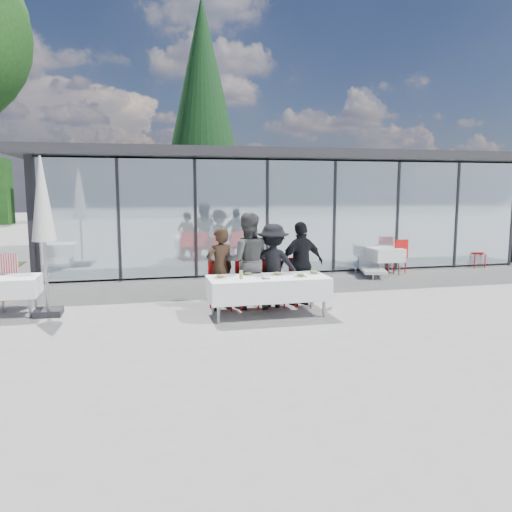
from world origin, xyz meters
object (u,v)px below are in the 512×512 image
at_px(conifer_tree, 203,105).
at_px(diner_d, 301,264).
at_px(folded_eyeglasses, 266,279).
at_px(spare_table_right, 385,255).
at_px(plate_b, 248,274).
at_px(diner_a, 220,269).
at_px(spare_table_left, 15,287).
at_px(diner_chair_a, 220,282).
at_px(diner_b, 247,261).
at_px(lounger, 372,266).
at_px(plate_extra, 301,275).
at_px(market_umbrella, 43,210).
at_px(dining_table, 268,288).
at_px(spare_chair_a, 473,250).
at_px(juice_bottle, 241,275).
at_px(plate_c, 278,274).
at_px(diner_chair_d, 300,279).
at_px(diner_chair_b, 247,281).
at_px(plate_d, 314,273).
at_px(diner_chair_c, 272,280).
at_px(diner_c, 273,266).

bearing_deg(conifer_tree, diner_d, -88.32).
distance_m(folded_eyeglasses, spare_table_right, 5.99).
distance_m(plate_b, spare_table_right, 5.88).
bearing_deg(diner_a, spare_table_left, -26.70).
bearing_deg(folded_eyeglasses, diner_chair_a, 125.47).
bearing_deg(diner_d, diner_b, -13.54).
bearing_deg(lounger, plate_extra, -131.39).
bearing_deg(spare_table_right, diner_a, -149.60).
bearing_deg(market_umbrella, dining_table, -13.76).
xyz_separation_m(dining_table, diner_d, (0.90, 0.69, 0.33)).
distance_m(folded_eyeglasses, lounger, 5.65).
height_order(folded_eyeglasses, lounger, folded_eyeglasses).
height_order(plate_b, plate_extra, same).
bearing_deg(diner_chair_a, spare_chair_a, 22.53).
distance_m(dining_table, conifer_tree, 14.21).
distance_m(spare_chair_a, lounger, 3.73).
bearing_deg(plate_b, market_umbrella, 168.35).
bearing_deg(juice_bottle, conifer_tree, 85.37).
bearing_deg(spare_chair_a, plate_c, -150.86).
distance_m(diner_chair_d, plate_c, 0.95).
bearing_deg(spare_table_left, diner_a, -6.71).
bearing_deg(spare_table_left, diner_chair_b, -5.17).
bearing_deg(diner_d, plate_d, 82.23).
xyz_separation_m(diner_chair_c, folded_eyeglasses, (-0.39, -0.98, 0.22)).
bearing_deg(diner_chair_b, folded_eyeglasses, -81.57).
bearing_deg(dining_table, diner_chair_b, 107.90).
xyz_separation_m(plate_b, lounger, (4.29, 3.44, -0.52)).
distance_m(plate_c, conifer_tree, 14.00).
bearing_deg(plate_d, juice_bottle, -172.58).
bearing_deg(diner_a, spare_chair_a, -177.14).
bearing_deg(plate_b, plate_extra, -21.82).
relative_size(diner_chair_d, spare_table_right, 1.13).
relative_size(plate_b, plate_d, 1.00).
distance_m(plate_d, conifer_tree, 14.02).
bearing_deg(lounger, plate_c, -136.48).
xyz_separation_m(spare_table_left, spare_chair_a, (12.30, 3.10, -0.02)).
relative_size(diner_chair_c, conifer_tree, 0.09).
bearing_deg(spare_table_right, folded_eyeglasses, -138.46).
height_order(diner_chair_b, diner_chair_d, same).
height_order(diner_a, juice_bottle, diner_a).
distance_m(diner_d, juice_bottle, 1.64).
height_order(plate_d, plate_extra, same).
bearing_deg(market_umbrella, plate_d, -10.14).
relative_size(diner_c, folded_eyeglasses, 12.13).
xyz_separation_m(diner_chair_d, plate_b, (-1.23, -0.52, 0.24)).
bearing_deg(dining_table, plate_extra, -13.77).
bearing_deg(diner_b, diner_chair_b, -80.15).
height_order(diner_chair_a, diner_d, diner_d).
xyz_separation_m(diner_d, juice_bottle, (-1.43, -0.79, -0.04)).
bearing_deg(plate_extra, plate_b, 158.18).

